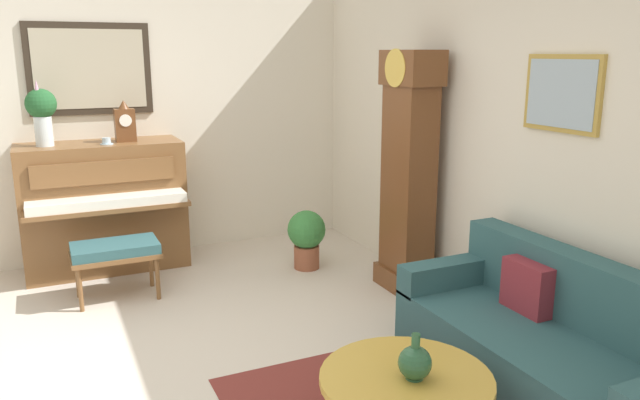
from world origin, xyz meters
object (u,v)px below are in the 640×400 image
(potted_plant, at_px, (307,235))
(grandfather_clock, at_px, (408,180))
(coffee_table, at_px, (406,381))
(flower_vase, at_px, (41,110))
(mantel_clock, at_px, (125,123))
(green_jug, at_px, (415,362))
(teacup, at_px, (107,142))
(couch, at_px, (549,349))
(piano_bench, at_px, (115,252))
(piano, at_px, (104,206))

(potted_plant, bearing_deg, grandfather_clock, 34.55)
(coffee_table, height_order, flower_vase, flower_vase)
(grandfather_clock, distance_m, coffee_table, 2.32)
(coffee_table, bearing_deg, mantel_clock, -166.63)
(mantel_clock, bearing_deg, green_jug, 13.57)
(teacup, relative_size, potted_plant, 0.21)
(green_jug, bearing_deg, potted_plant, 167.45)
(coffee_table, bearing_deg, couch, 93.24)
(flower_vase, bearing_deg, couch, 36.34)
(piano_bench, height_order, coffee_table, piano_bench)
(potted_plant, bearing_deg, teacup, -112.16)
(piano, bearing_deg, green_jug, 17.13)
(piano_bench, height_order, teacup, teacup)
(couch, distance_m, mantel_clock, 4.06)
(teacup, bearing_deg, grandfather_clock, 55.97)
(teacup, xyz_separation_m, potted_plant, (0.67, 1.65, -0.90))
(piano, height_order, mantel_clock, mantel_clock)
(grandfather_clock, xyz_separation_m, mantel_clock, (-1.62, -2.04, 0.40))
(couch, relative_size, teacup, 16.38)
(mantel_clock, height_order, flower_vase, flower_vase)
(grandfather_clock, xyz_separation_m, teacup, (-1.50, -2.23, 0.26))
(coffee_table, height_order, mantel_clock, mantel_clock)
(potted_plant, bearing_deg, piano, -114.90)
(couch, bearing_deg, piano_bench, -141.46)
(flower_vase, distance_m, green_jug, 4.00)
(piano, distance_m, grandfather_clock, 2.82)
(flower_vase, bearing_deg, piano_bench, 28.21)
(couch, xyz_separation_m, green_jug, (0.10, -1.00, 0.19))
(coffee_table, xyz_separation_m, flower_vase, (-3.51, -1.52, 1.13))
(teacup, bearing_deg, coffee_table, 16.70)
(grandfather_clock, height_order, teacup, grandfather_clock)
(mantel_clock, bearing_deg, potted_plant, 61.73)
(coffee_table, relative_size, potted_plant, 1.57)
(flower_vase, height_order, teacup, flower_vase)
(piano_bench, relative_size, couch, 0.37)
(coffee_table, xyz_separation_m, green_jug, (0.04, 0.02, 0.12))
(piano, bearing_deg, mantel_clock, 89.50)
(piano, distance_m, piano_bench, 0.84)
(green_jug, bearing_deg, mantel_clock, -166.43)
(flower_vase, bearing_deg, green_jug, 23.49)
(grandfather_clock, bearing_deg, coffee_table, -32.56)
(coffee_table, relative_size, green_jug, 3.67)
(grandfather_clock, height_order, coffee_table, grandfather_clock)
(coffee_table, distance_m, green_jug, 0.13)
(piano, distance_m, teacup, 0.63)
(mantel_clock, xyz_separation_m, teacup, (0.12, -0.18, -0.15))
(coffee_table, bearing_deg, green_jug, 30.04)
(green_jug, xyz_separation_m, potted_plant, (-2.76, 0.61, -0.18))
(grandfather_clock, xyz_separation_m, flower_vase, (-1.62, -2.73, 0.55))
(coffee_table, bearing_deg, teacup, -163.30)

